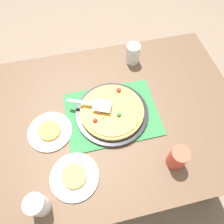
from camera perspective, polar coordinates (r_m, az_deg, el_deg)
ground_plane at (r=1.78m, az=0.00°, el=-12.57°), size 8.00×8.00×0.00m
dining_table at (r=1.19m, az=0.00°, el=-3.15°), size 1.40×1.00×0.75m
placemat at (r=1.09m, az=0.00°, el=-0.45°), size 0.48×0.36×0.01m
pizza_pan at (r=1.08m, az=0.00°, el=-0.19°), size 0.38×0.38×0.01m
pizza at (r=1.06m, az=-0.04°, el=0.37°), size 0.33×0.33×0.05m
plate_near_left at (r=1.08m, az=-16.78°, el=-5.20°), size 0.22×0.22×0.01m
plate_far_right at (r=0.98m, az=-10.31°, el=-17.23°), size 0.22×0.22×0.01m
served_slice_left at (r=1.07m, az=-16.95°, el=-4.90°), size 0.11×0.11×0.02m
served_slice_right at (r=0.97m, az=-10.43°, el=-17.06°), size 0.11×0.11×0.02m
cup_near at (r=0.94m, az=-19.89°, el=-23.11°), size 0.08×0.08×0.12m
cup_far at (r=0.97m, az=17.72°, el=-11.98°), size 0.08×0.08×0.12m
cup_corner at (r=1.28m, az=5.78°, el=15.74°), size 0.08×0.08×0.12m
pizza_server at (r=1.04m, az=-5.29°, el=2.19°), size 0.23×0.13×0.01m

